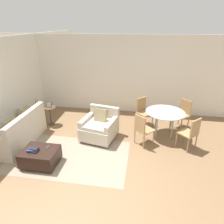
# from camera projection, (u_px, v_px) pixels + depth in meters

# --- Properties ---
(ground_plane) EXTENTS (20.00, 20.00, 0.00)m
(ground_plane) POSITION_uv_depth(u_px,v_px,m) (92.00, 183.00, 4.21)
(ground_plane) COLOR brown
(wall_back) EXTENTS (12.00, 0.06, 2.75)m
(wall_back) POSITION_uv_depth(u_px,v_px,m) (117.00, 75.00, 7.14)
(wall_back) COLOR white
(wall_back) RESTS_ON ground_plane
(area_rug) EXTENTS (2.93, 1.77, 0.01)m
(area_rug) POSITION_uv_depth(u_px,v_px,m) (70.00, 156.00, 5.04)
(area_rug) COLOR gray
(area_rug) RESTS_ON ground_plane
(couch) EXTENTS (0.87, 1.78, 0.91)m
(couch) POSITION_uv_depth(u_px,v_px,m) (18.00, 133.00, 5.50)
(couch) COLOR beige
(couch) RESTS_ON ground_plane
(armchair) EXTENTS (1.06, 1.10, 0.87)m
(armchair) POSITION_uv_depth(u_px,v_px,m) (100.00, 127.00, 5.74)
(armchair) COLOR beige
(armchair) RESTS_ON ground_plane
(ottoman) EXTENTS (0.81, 0.64, 0.39)m
(ottoman) POSITION_uv_depth(u_px,v_px,m) (40.00, 156.00, 4.68)
(ottoman) COLOR black
(ottoman) RESTS_ON ground_plane
(book_stack) EXTENTS (0.25, 0.19, 0.08)m
(book_stack) POSITION_uv_depth(u_px,v_px,m) (33.00, 150.00, 4.57)
(book_stack) COLOR black
(book_stack) RESTS_ON ottoman
(tv_remote_primary) EXTENTS (0.05, 0.14, 0.01)m
(tv_remote_primary) POSITION_uv_depth(u_px,v_px,m) (48.00, 147.00, 4.72)
(tv_remote_primary) COLOR #333338
(tv_remote_primary) RESTS_ON ottoman
(potted_plant) EXTENTS (0.34, 0.34, 0.96)m
(potted_plant) POSITION_uv_depth(u_px,v_px,m) (38.00, 116.00, 6.69)
(potted_plant) COLOR #333338
(potted_plant) RESTS_ON ground_plane
(side_table) EXTENTS (0.39, 0.39, 0.61)m
(side_table) POSITION_uv_depth(u_px,v_px,m) (50.00, 113.00, 6.45)
(side_table) COLOR #4C3828
(side_table) RESTS_ON ground_plane
(picture_frame) EXTENTS (0.17, 0.07, 0.19)m
(picture_frame) POSITION_uv_depth(u_px,v_px,m) (49.00, 105.00, 6.34)
(picture_frame) COLOR black
(picture_frame) RESTS_ON side_table
(dining_table) EXTENTS (1.12, 1.12, 0.76)m
(dining_table) POSITION_uv_depth(u_px,v_px,m) (165.00, 114.00, 5.72)
(dining_table) COLOR #99A8AD
(dining_table) RESTS_ON ground_plane
(dining_chair_near_left) EXTENTS (0.59, 0.59, 0.90)m
(dining_chair_near_left) POSITION_uv_depth(u_px,v_px,m) (142.00, 128.00, 5.32)
(dining_chair_near_left) COLOR tan
(dining_chair_near_left) RESTS_ON ground_plane
(dining_chair_near_right) EXTENTS (0.59, 0.59, 0.90)m
(dining_chair_near_right) POSITION_uv_depth(u_px,v_px,m) (191.00, 132.00, 5.14)
(dining_chair_near_right) COLOR tan
(dining_chair_near_right) RESTS_ON ground_plane
(dining_chair_far_left) EXTENTS (0.59, 0.59, 0.90)m
(dining_chair_far_left) POSITION_uv_depth(u_px,v_px,m) (143.00, 110.00, 6.44)
(dining_chair_far_left) COLOR tan
(dining_chair_far_left) RESTS_ON ground_plane
(dining_chair_far_right) EXTENTS (0.59, 0.59, 0.90)m
(dining_chair_far_right) POSITION_uv_depth(u_px,v_px,m) (183.00, 112.00, 6.26)
(dining_chair_far_right) COLOR tan
(dining_chair_far_right) RESTS_ON ground_plane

